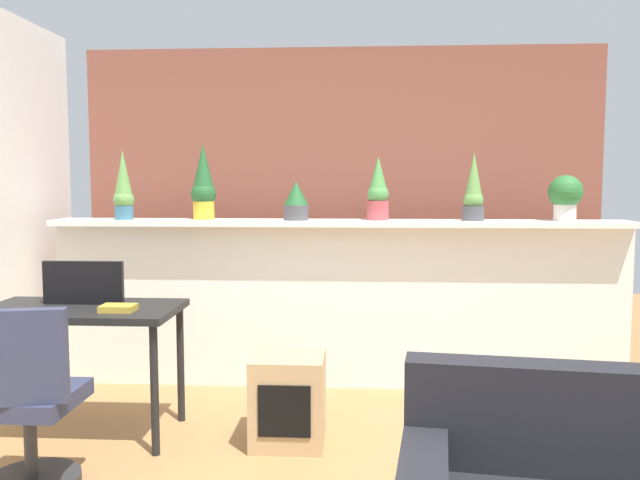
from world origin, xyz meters
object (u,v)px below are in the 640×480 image
at_px(tv_monitor, 83,283).
at_px(office_chair, 26,416).
at_px(potted_plant_0, 123,188).
at_px(potted_plant_2, 296,201).
at_px(potted_plant_4, 473,192).
at_px(side_cube_shelf, 288,399).
at_px(potted_plant_1, 203,184).
at_px(desk, 81,321).
at_px(potted_plant_5, 565,195).
at_px(potted_plant_3, 378,192).
at_px(book_on_desk, 118,308).

height_order(tv_monitor, office_chair, tv_monitor).
distance_m(potted_plant_0, potted_plant_2, 1.23).
distance_m(potted_plant_4, side_cube_shelf, 1.92).
relative_size(potted_plant_1, desk, 0.49).
relative_size(potted_plant_5, desk, 0.29).
bearing_deg(office_chair, potted_plant_3, 46.25).
relative_size(potted_plant_2, potted_plant_4, 0.58).
bearing_deg(potted_plant_0, potted_plant_5, 0.96).
xyz_separation_m(potted_plant_5, book_on_desk, (-2.73, -1.10, -0.60)).
bearing_deg(desk, potted_plant_2, 39.40).
relative_size(potted_plant_5, tv_monitor, 0.67).
xyz_separation_m(potted_plant_0, potted_plant_3, (1.79, 0.05, -0.02)).
distance_m(potted_plant_2, desk, 1.62).
bearing_deg(office_chair, potted_plant_0, 94.74).
xyz_separation_m(potted_plant_0, tv_monitor, (0.07, -0.85, -0.54)).
bearing_deg(potted_plant_0, side_cube_shelf, -37.40).
distance_m(potted_plant_5, tv_monitor, 3.18).
height_order(office_chair, book_on_desk, office_chair).
height_order(potted_plant_3, potted_plant_5, potted_plant_3).
bearing_deg(potted_plant_3, book_on_desk, -142.86).
xyz_separation_m(potted_plant_0, potted_plant_4, (2.44, 0.03, -0.02)).
height_order(tv_monitor, side_cube_shelf, tv_monitor).
xyz_separation_m(potted_plant_4, desk, (-2.36, -0.96, -0.73)).
height_order(potted_plant_2, potted_plant_3, potted_plant_3).
bearing_deg(desk, potted_plant_0, 94.95).
relative_size(potted_plant_2, office_chair, 0.30).
height_order(potted_plant_1, potted_plant_4, potted_plant_1).
height_order(potted_plant_4, office_chair, potted_plant_4).
xyz_separation_m(desk, book_on_desk, (0.26, -0.11, 0.10)).
height_order(potted_plant_1, book_on_desk, potted_plant_1).
height_order(potted_plant_2, office_chair, potted_plant_2).
distance_m(potted_plant_2, office_chair, 2.21).
height_order(desk, office_chair, office_chair).
bearing_deg(office_chair, side_cube_shelf, 31.74).
bearing_deg(potted_plant_4, potted_plant_2, -178.92).
relative_size(desk, office_chair, 1.21).
bearing_deg(tv_monitor, potted_plant_2, 36.56).
bearing_deg(potted_plant_1, potted_plant_0, -174.34).
bearing_deg(potted_plant_5, potted_plant_0, -179.04).
relative_size(desk, tv_monitor, 2.34).
xyz_separation_m(potted_plant_2, desk, (-1.14, -0.94, -0.66)).
relative_size(potted_plant_0, book_on_desk, 2.67).
bearing_deg(potted_plant_5, potted_plant_2, -178.58).
height_order(potted_plant_0, tv_monitor, potted_plant_0).
height_order(potted_plant_3, desk, potted_plant_3).
bearing_deg(desk, book_on_desk, -23.32).
xyz_separation_m(potted_plant_1, potted_plant_5, (2.51, -0.00, -0.08)).
height_order(potted_plant_1, tv_monitor, potted_plant_1).
distance_m(potted_plant_4, book_on_desk, 2.44).
distance_m(potted_plant_4, desk, 2.65).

